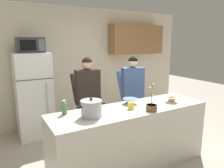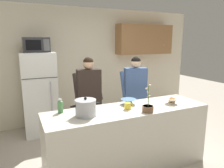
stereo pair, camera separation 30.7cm
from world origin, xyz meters
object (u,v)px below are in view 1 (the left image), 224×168
object	(u,v)px
microwave	(30,45)
person_by_sink	(132,89)
empty_bowl	(130,101)
bottle_near_edge	(64,107)
bread_bowl	(171,99)
refrigerator	(34,95)
coffee_mug	(131,105)
potted_orchid	(152,106)
person_near_pot	(88,93)
cooking_pot	(91,108)

from	to	relation	value
microwave	person_by_sink	world-z (taller)	microwave
empty_bowl	bottle_near_edge	xyz separation A→B (m)	(-1.00, 0.05, 0.05)
bread_bowl	bottle_near_edge	bearing A→B (deg)	169.44
refrigerator	bottle_near_edge	xyz separation A→B (m)	(0.10, -1.62, 0.19)
bread_bowl	person_by_sink	bearing A→B (deg)	97.21
microwave	coffee_mug	distance (m)	2.25
coffee_mug	potted_orchid	xyz separation A→B (m)	(0.19, -0.21, 0.01)
bread_bowl	microwave	bearing A→B (deg)	132.00
person_near_pot	bottle_near_edge	world-z (taller)	person_near_pot
microwave	empty_bowl	xyz separation A→B (m)	(1.11, -1.65, -0.81)
person_by_sink	bread_bowl	size ratio (longest dim) A/B	8.13
microwave	person_by_sink	xyz separation A→B (m)	(1.60, -1.02, -0.81)
microwave	person_near_pot	bearing A→B (deg)	-51.49
bottle_near_edge	bread_bowl	bearing A→B (deg)	-10.56
cooking_pot	coffee_mug	size ratio (longest dim) A/B	2.91
coffee_mug	bottle_near_edge	size ratio (longest dim) A/B	0.70
person_near_pot	coffee_mug	distance (m)	0.97
refrigerator	bread_bowl	distance (m)	2.58
potted_orchid	refrigerator	bearing A→B (deg)	119.30
refrigerator	cooking_pot	bearing A→B (deg)	-78.86
potted_orchid	bottle_near_edge	bearing A→B (deg)	156.54
microwave	cooking_pot	bearing A→B (deg)	-78.73
refrigerator	person_by_sink	world-z (taller)	refrigerator
cooking_pot	potted_orchid	distance (m)	0.83
cooking_pot	coffee_mug	world-z (taller)	cooking_pot
empty_bowl	bottle_near_edge	bearing A→B (deg)	177.20
cooking_pot	empty_bowl	bearing A→B (deg)	15.81
person_near_pot	person_by_sink	xyz separation A→B (m)	(0.87, -0.10, -0.01)
coffee_mug	empty_bowl	xyz separation A→B (m)	(0.13, 0.20, -0.00)
cooking_pot	empty_bowl	xyz separation A→B (m)	(0.74, 0.21, -0.06)
coffee_mug	microwave	bearing A→B (deg)	117.88
refrigerator	empty_bowl	xyz separation A→B (m)	(1.11, -1.67, 0.15)
potted_orchid	cooking_pot	bearing A→B (deg)	165.63
refrigerator	person_near_pot	distance (m)	1.20
person_near_pot	person_by_sink	bearing A→B (deg)	-6.57
person_by_sink	bottle_near_edge	distance (m)	1.60
refrigerator	potted_orchid	xyz separation A→B (m)	(1.17, -2.08, 0.16)
empty_bowl	potted_orchid	xyz separation A→B (m)	(0.06, -0.41, 0.01)
coffee_mug	empty_bowl	size ratio (longest dim) A/B	0.56
person_by_sink	bread_bowl	xyz separation A→B (m)	(0.11, -0.88, -0.00)
microwave	coffee_mug	xyz separation A→B (m)	(0.98, -1.85, -0.81)
empty_bowl	potted_orchid	size ratio (longest dim) A/B	0.61
refrigerator	empty_bowl	bearing A→B (deg)	-56.50
cooking_pot	bottle_near_edge	xyz separation A→B (m)	(-0.27, 0.26, -0.02)
person_by_sink	potted_orchid	bearing A→B (deg)	-112.33
microwave	person_near_pot	size ratio (longest dim) A/B	0.30
microwave	bottle_near_edge	xyz separation A→B (m)	(0.10, -1.60, -0.77)
coffee_mug	bottle_near_edge	distance (m)	0.91
refrigerator	person_near_pot	size ratio (longest dim) A/B	1.03
cooking_pot	potted_orchid	world-z (taller)	potted_orchid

